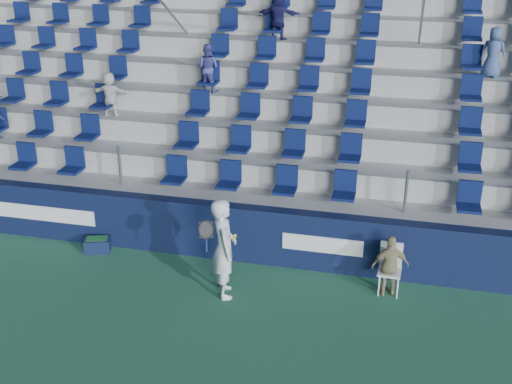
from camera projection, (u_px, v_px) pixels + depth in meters
The scene contains 7 objects.
ground at pixel (204, 351), 10.51m from camera, with size 70.00×70.00×0.00m, color #2E6D4A.
sponsor_wall at pixel (251, 234), 13.08m from camera, with size 24.00×0.32×1.20m.
grandstand at pixel (297, 98), 17.02m from camera, with size 24.00×8.17×6.63m.
tennis_player at pixel (224, 248), 11.74m from camera, with size 0.75×0.83×1.94m.
line_judge_chair at pixel (390, 264), 12.04m from camera, with size 0.44×0.45×0.97m.
line_judge at pixel (390, 266), 11.89m from camera, with size 0.71×0.29×1.20m, color tan.
ball_bin at pixel (98, 244), 13.61m from camera, with size 0.62×0.50×0.30m.
Camera 1 is at (2.87, -8.17, 6.56)m, focal length 45.00 mm.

